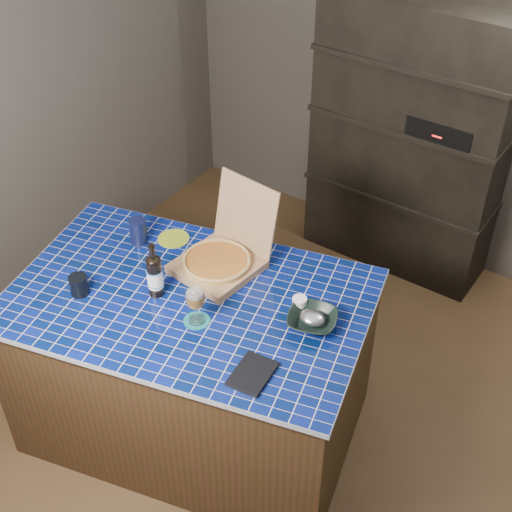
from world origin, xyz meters
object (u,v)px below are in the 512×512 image
Objects in this scene: dvd_case at (252,374)px; wine_glass at (195,298)px; mead_bottle at (155,275)px; bowl at (312,320)px; pizza_box at (220,258)px; kitchen_island at (194,364)px.

wine_glass is at bearing 155.62° from dvd_case.
mead_bottle is 1.38× the size of dvd_case.
pizza_box is at bearing 171.40° from bowl.
kitchen_island is 6.55× the size of mead_bottle.
pizza_box is 2.42× the size of wine_glass.
wine_glass is 0.88× the size of bowl.
pizza_box reaches higher than bowl.
wine_glass is at bearing -62.98° from pizza_box.
mead_bottle is 0.68m from dvd_case.
kitchen_island is 0.62m from wine_glass.
mead_bottle is 0.27m from wine_glass.
kitchen_island is 9.59× the size of wine_glass.
wine_glass reaches higher than bowl.
dvd_case is at bearing -37.60° from kitchen_island.
bowl reaches higher than kitchen_island.
kitchen_island is 0.57m from pizza_box.
bowl is at bearing 18.53° from mead_bottle.
pizza_box is at bearing 77.73° from kitchen_island.
dvd_case is (0.39, -0.12, -0.13)m from wine_glass.
kitchen_island is 0.76m from bowl.
pizza_box is 2.28× the size of dvd_case.
kitchen_island is at bearing 141.99° from wine_glass.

